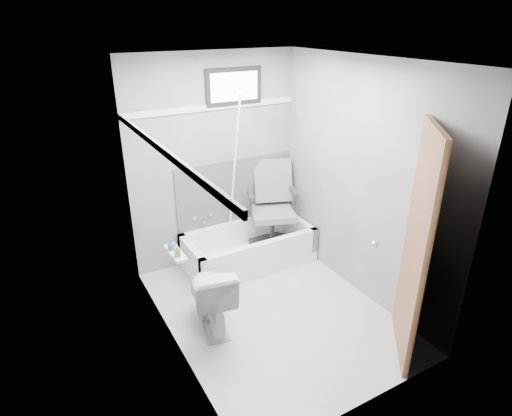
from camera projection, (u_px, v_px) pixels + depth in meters
floor at (273, 311)px, 4.30m from camera, size 2.60×2.60×0.00m
ceiling at (278, 60)px, 3.32m from camera, size 2.60×2.60×0.00m
wall_back at (215, 162)px, 4.85m from camera, size 2.00×0.02×2.40m
wall_front at (380, 270)px, 2.78m from camera, size 2.00×0.02×2.40m
wall_left at (167, 226)px, 3.36m from camera, size 0.02×2.60×2.40m
wall_right at (360, 182)px, 4.26m from camera, size 0.02×2.60×2.40m
bathtub at (249, 247)px, 5.06m from camera, size 1.50×0.70×0.42m
office_chair at (272, 207)px, 5.08m from camera, size 0.76×0.76×1.03m
toilet at (211, 295)px, 3.97m from camera, size 0.51×0.76×0.68m
door at (469, 257)px, 3.32m from camera, size 0.78×0.78×2.00m
window at (234, 86)px, 4.61m from camera, size 0.66×0.04×0.40m
backerboard at (236, 191)px, 5.11m from camera, size 1.50×0.02×0.78m
trim_back at (213, 107)px, 4.58m from camera, size 2.00×0.02×0.06m
trim_left at (162, 150)px, 3.12m from camera, size 0.02×2.60×0.06m
pole at (234, 179)px, 4.77m from camera, size 0.02×0.40×1.92m
shelf at (176, 253)px, 3.57m from camera, size 0.10×0.32×0.02m
soap_bottle_a at (177, 251)px, 3.48m from camera, size 0.05×0.05×0.10m
soap_bottle_b at (172, 244)px, 3.59m from camera, size 0.10×0.10×0.09m
faucet at (203, 219)px, 5.00m from camera, size 0.26×0.10×0.16m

